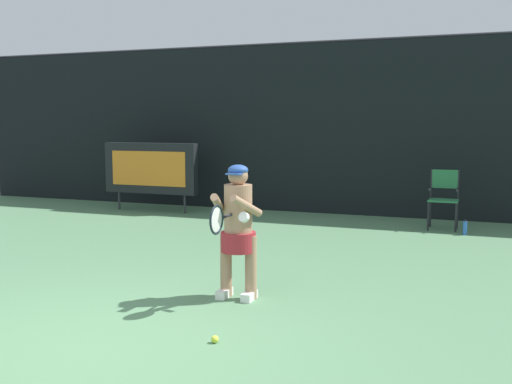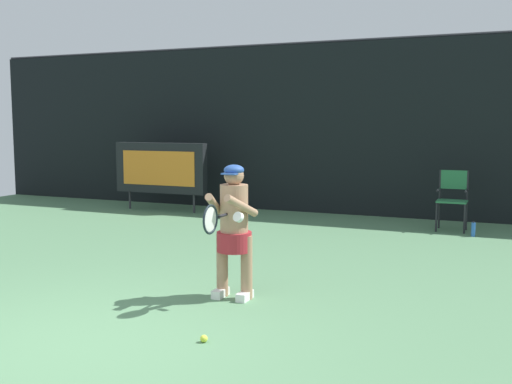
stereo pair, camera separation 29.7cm
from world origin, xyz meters
name	(u,v)px [view 2 (the right image)]	position (x,y,z in m)	size (l,w,h in m)	color
ground	(61,355)	(0.00, -0.19, -0.01)	(18.00, 22.00, 0.03)	#517C56
backdrop_screen	(340,129)	(0.00, 8.50, 1.81)	(18.00, 0.12, 3.66)	black
scoreboard	(161,168)	(-3.72, 7.36, 0.95)	(2.20, 0.21, 1.50)	black
umpire_chair	(453,196)	(2.43, 7.35, 0.62)	(0.52, 0.44, 1.08)	black
water_bottle	(473,229)	(2.83, 6.85, 0.12)	(0.07, 0.07, 0.27)	blue
tennis_player	(234,226)	(0.63, 1.92, 0.82)	(0.54, 0.62, 1.49)	white
tennis_racket	(211,219)	(0.61, 1.42, 0.96)	(0.03, 0.60, 0.31)	black
tennis_ball_spare	(204,339)	(0.98, 0.54, 0.03)	(0.07, 0.07, 0.07)	#CCDB3D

